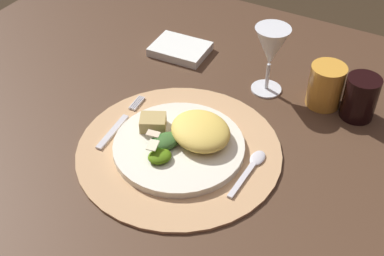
% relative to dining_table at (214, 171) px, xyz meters
% --- Properties ---
extents(dining_table, '(1.48, 1.09, 0.73)m').
position_rel_dining_table_xyz_m(dining_table, '(0.00, 0.00, 0.00)').
color(dining_table, '#493120').
rests_on(dining_table, ground).
extents(placemat, '(0.38, 0.38, 0.01)m').
position_rel_dining_table_xyz_m(placemat, '(-0.05, -0.06, 0.08)').
color(placemat, tan).
rests_on(placemat, dining_table).
extents(dinner_plate, '(0.24, 0.24, 0.01)m').
position_rel_dining_table_xyz_m(dinner_plate, '(-0.05, -0.06, 0.09)').
color(dinner_plate, silver).
rests_on(dinner_plate, placemat).
extents(pasta_serving, '(0.16, 0.15, 0.04)m').
position_rel_dining_table_xyz_m(pasta_serving, '(-0.02, -0.03, 0.12)').
color(pasta_serving, '#EAC856').
rests_on(pasta_serving, dinner_plate).
extents(salad_greens, '(0.08, 0.10, 0.03)m').
position_rel_dining_table_xyz_m(salad_greens, '(-0.07, -0.09, 0.11)').
color(salad_greens, '#356128').
rests_on(salad_greens, dinner_plate).
extents(bread_piece, '(0.06, 0.06, 0.02)m').
position_rel_dining_table_xyz_m(bread_piece, '(-0.11, -0.04, 0.11)').
color(bread_piece, tan).
rests_on(bread_piece, dinner_plate).
extents(fork, '(0.03, 0.17, 0.00)m').
position_rel_dining_table_xyz_m(fork, '(-0.18, -0.06, 0.09)').
color(fork, silver).
rests_on(fork, placemat).
extents(spoon, '(0.03, 0.13, 0.01)m').
position_rel_dining_table_xyz_m(spoon, '(0.09, -0.03, 0.09)').
color(spoon, silver).
rests_on(spoon, placemat).
extents(napkin, '(0.13, 0.10, 0.02)m').
position_rel_dining_table_xyz_m(napkin, '(-0.21, 0.24, 0.09)').
color(napkin, white).
rests_on(napkin, dining_table).
extents(wine_glass, '(0.07, 0.07, 0.15)m').
position_rel_dining_table_xyz_m(wine_glass, '(0.02, 0.20, 0.18)').
color(wine_glass, silver).
rests_on(wine_glass, dining_table).
extents(amber_tumbler, '(0.07, 0.07, 0.09)m').
position_rel_dining_table_xyz_m(amber_tumbler, '(0.14, 0.21, 0.13)').
color(amber_tumbler, gold).
rests_on(amber_tumbler, dining_table).
extents(dark_tumbler, '(0.07, 0.07, 0.09)m').
position_rel_dining_table_xyz_m(dark_tumbler, '(0.21, 0.21, 0.13)').
color(dark_tumbler, black).
rests_on(dark_tumbler, dining_table).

